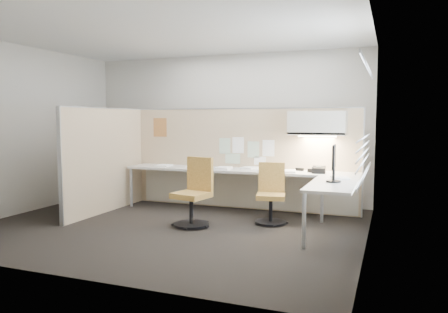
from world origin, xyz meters
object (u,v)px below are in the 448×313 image
at_px(chair_right, 271,196).
at_px(phone, 319,170).
at_px(desk, 254,179).
at_px(monitor, 334,161).
at_px(chair_left, 194,194).

xyz_separation_m(chair_right, phone, (0.63, 0.51, 0.36)).
relative_size(desk, monitor, 8.06).
xyz_separation_m(monitor, phone, (-0.34, 0.92, -0.24)).
relative_size(chair_left, chair_right, 1.11).
distance_m(desk, chair_right, 0.61).
bearing_deg(monitor, desk, 54.57).
xyz_separation_m(chair_left, phone, (1.65, 1.07, 0.32)).
xyz_separation_m(chair_right, monitor, (0.97, -0.42, 0.60)).
bearing_deg(monitor, chair_right, 62.66).
bearing_deg(monitor, chair_left, 90.06).
distance_m(chair_right, monitor, 1.21).
bearing_deg(chair_left, desk, 69.07).
relative_size(monitor, phone, 2.25).
distance_m(chair_left, phone, 1.99).
bearing_deg(chair_left, phone, 44.46).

